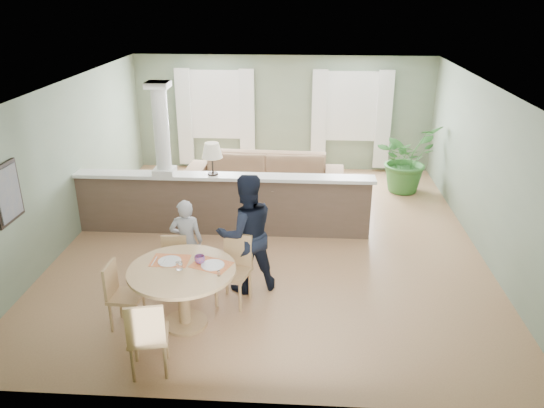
# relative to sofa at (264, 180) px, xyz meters

# --- Properties ---
(ground) EXTENTS (8.00, 8.00, 0.00)m
(ground) POSITION_rel_sofa_xyz_m (0.29, -1.76, -0.47)
(ground) COLOR tan
(ground) RESTS_ON ground
(room_shell) EXTENTS (7.02, 8.02, 2.71)m
(room_shell) POSITION_rel_sofa_xyz_m (0.26, -1.13, 1.34)
(room_shell) COLOR gray
(room_shell) RESTS_ON ground
(pony_wall) EXTENTS (5.32, 0.38, 2.70)m
(pony_wall) POSITION_rel_sofa_xyz_m (-0.69, -1.56, 0.23)
(pony_wall) COLOR brown
(pony_wall) RESTS_ON ground
(sofa) EXTENTS (3.30, 1.41, 0.95)m
(sofa) POSITION_rel_sofa_xyz_m (0.00, 0.00, 0.00)
(sofa) COLOR brown
(sofa) RESTS_ON ground
(houseplant) EXTENTS (1.72, 1.72, 1.45)m
(houseplant) POSITION_rel_sofa_xyz_m (2.99, 0.85, 0.25)
(houseplant) COLOR #316B2B
(houseplant) RESTS_ON ground
(dining_table) EXTENTS (1.38, 1.38, 0.94)m
(dining_table) POSITION_rel_sofa_xyz_m (-0.69, -4.38, 0.19)
(dining_table) COLOR tan
(dining_table) RESTS_ON ground
(chair_far_boy) EXTENTS (0.40, 0.40, 0.84)m
(chair_far_boy) POSITION_rel_sofa_xyz_m (-1.02, -3.56, -0.01)
(chair_far_boy) COLOR tan
(chair_far_boy) RESTS_ON ground
(chair_far_man) EXTENTS (0.55, 0.55, 0.98)m
(chair_far_man) POSITION_rel_sofa_xyz_m (-0.11, -3.75, 0.07)
(chair_far_man) COLOR tan
(chair_far_man) RESTS_ON ground
(chair_near) EXTENTS (0.53, 0.53, 0.98)m
(chair_near) POSITION_rel_sofa_xyz_m (-0.88, -5.37, 0.07)
(chair_near) COLOR tan
(chair_near) RESTS_ON ground
(chair_side) EXTENTS (0.42, 0.42, 0.90)m
(chair_side) POSITION_rel_sofa_xyz_m (-1.50, -4.45, 0.02)
(chair_side) COLOR tan
(chair_side) RESTS_ON ground
(child_person) EXTENTS (0.51, 0.36, 1.32)m
(child_person) POSITION_rel_sofa_xyz_m (-0.88, -3.28, 0.19)
(child_person) COLOR gray
(child_person) RESTS_ON ground
(man_person) EXTENTS (1.05, 0.94, 1.77)m
(man_person) POSITION_rel_sofa_xyz_m (0.02, -3.41, 0.41)
(man_person) COLOR black
(man_person) RESTS_ON ground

